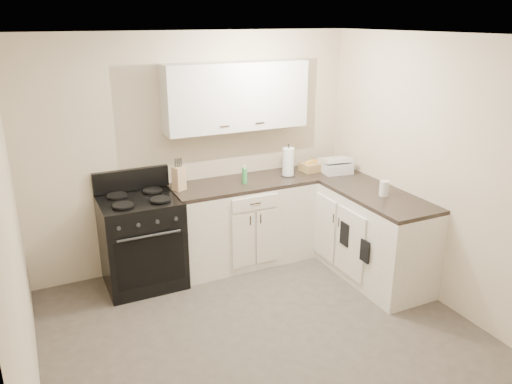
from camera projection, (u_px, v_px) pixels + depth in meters
name	position (u px, v px, depth m)	size (l,w,h in m)	color
floor	(270.00, 343.00, 4.25)	(3.60, 3.60, 0.00)	#473F38
ceiling	(273.00, 36.00, 3.42)	(3.60, 3.60, 0.00)	white
wall_back	(195.00, 152.00, 5.36)	(3.60, 3.60, 0.00)	beige
wall_right	(446.00, 176.00, 4.56)	(3.60, 3.60, 0.00)	beige
wall_left	(14.00, 251.00, 3.10)	(3.60, 3.60, 0.00)	beige
wall_front	(449.00, 332.00, 2.30)	(3.60, 3.60, 0.00)	beige
base_cabinets_back	(243.00, 224.00, 5.55)	(1.55, 0.60, 0.90)	silver
base_cabinets_right	(358.00, 228.00, 5.43)	(0.60, 1.90, 0.90)	silver
countertop_back	(243.00, 184.00, 5.39)	(1.55, 0.60, 0.04)	black
countertop_right	(361.00, 187.00, 5.27)	(0.60, 1.90, 0.04)	black
upper_cabinets	(236.00, 96.00, 5.21)	(1.55, 0.30, 0.70)	silver
stove	(142.00, 242.00, 5.06)	(0.77, 0.66, 0.94)	black
knife_block	(179.00, 178.00, 5.10)	(0.11, 0.10, 0.25)	tan
paper_towel	(288.00, 162.00, 5.55)	(0.13, 0.13, 0.32)	white
soap_bottle	(245.00, 176.00, 5.31)	(0.06, 0.06, 0.17)	green
picture_frame	(288.00, 162.00, 5.86)	(0.11, 0.02, 0.14)	black
wicker_basket	(313.00, 167.00, 5.77)	(0.28, 0.19, 0.09)	tan
countertop_grill	(336.00, 167.00, 5.71)	(0.32, 0.30, 0.12)	silver
glass_jar	(384.00, 188.00, 4.95)	(0.09, 0.09, 0.15)	silver
oven_mitt_near	(365.00, 251.00, 4.82)	(0.02, 0.13, 0.22)	black
oven_mitt_far	(345.00, 234.00, 5.09)	(0.02, 0.14, 0.25)	black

